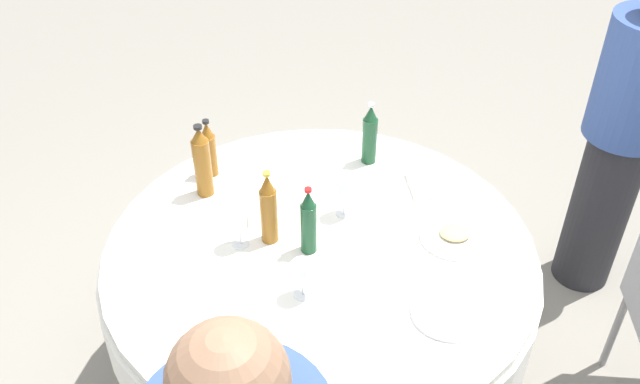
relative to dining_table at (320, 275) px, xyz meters
The scene contains 17 objects.
ground_plane 0.59m from the dining_table, ahead, with size 10.00×10.00×0.00m, color gray.
dining_table is the anchor object (origin of this frame).
bottle_amber_inner 0.33m from the dining_table, 26.18° to the right, with size 0.06×0.06×0.29m.
bottle_dark_green_left 0.62m from the dining_table, 126.09° to the right, with size 0.06×0.06×0.27m.
bottle_dark_green_far 0.27m from the dining_table, 12.25° to the left, with size 0.06×0.06×0.27m.
bottle_amber_outer 0.61m from the dining_table, 49.58° to the right, with size 0.07×0.07×0.30m.
bottle_amber_south 0.66m from the dining_table, 59.69° to the right, with size 0.06×0.06×0.25m.
wine_glass_outer 0.32m from the dining_table, 132.02° to the right, with size 0.07×0.07×0.16m.
wine_glass_south 0.38m from the dining_table, 16.52° to the right, with size 0.07×0.07×0.16m.
wine_glass_mid 0.34m from the dining_table, 61.76° to the left, with size 0.07×0.07×0.14m.
plate_front 0.50m from the dining_table, 169.75° to the left, with size 0.25×0.25×0.04m.
plate_near 0.53m from the dining_table, 126.69° to the left, with size 0.24×0.24×0.02m.
fork_left 0.54m from the dining_table, 81.01° to the left, with size 0.18×0.02×0.01m, color silver.
spoon_far 0.21m from the dining_table, 139.84° to the left, with size 0.18×0.02×0.01m, color silver.
knife_outer 0.65m from the dining_table, 105.18° to the right, with size 0.18×0.02×0.01m, color silver.
folded_napkin 0.57m from the dining_table, 156.44° to the right, with size 0.16×0.16×0.02m, color white.
person_inner 1.41m from the dining_table, 169.08° to the right, with size 0.34×0.34×1.51m.
Camera 1 is at (0.47, 1.73, 2.37)m, focal length 38.75 mm.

